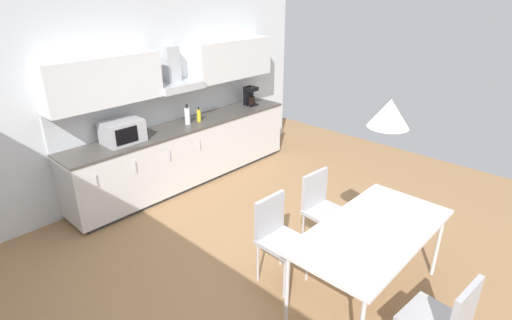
{
  "coord_description": "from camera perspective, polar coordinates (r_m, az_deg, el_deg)",
  "views": [
    {
      "loc": [
        -2.44,
        -2.09,
        2.68
      ],
      "look_at": [
        0.35,
        0.53,
        1.0
      ],
      "focal_mm": 28.0,
      "sensor_mm": 36.0,
      "label": 1
    }
  ],
  "objects": [
    {
      "name": "microwave",
      "position": [
        5.2,
        -18.54,
        3.88
      ],
      "size": [
        0.48,
        0.35,
        0.28
      ],
      "color": "#ADADB2",
      "rests_on": "kitchen_counter"
    },
    {
      "name": "kitchen_counter",
      "position": [
        5.87,
        -9.82,
        1.0
      ],
      "size": [
        3.53,
        0.61,
        0.88
      ],
      "color": "#333333",
      "rests_on": "ground_plane"
    },
    {
      "name": "upper_wall_cabinets",
      "position": [
        5.63,
        -11.46,
        12.59
      ],
      "size": [
        3.51,
        0.4,
        0.57
      ],
      "color": "silver"
    },
    {
      "name": "chair_far_left",
      "position": [
        3.86,
        3.02,
        -10.14
      ],
      "size": [
        0.41,
        0.41,
        0.87
      ],
      "color": "#B2B2B7",
      "rests_on": "ground_plane"
    },
    {
      "name": "bottle_white",
      "position": [
        5.69,
        -9.79,
        6.26
      ],
      "size": [
        0.08,
        0.08,
        0.29
      ],
      "color": "white",
      "rests_on": "kitchen_counter"
    },
    {
      "name": "pendant_lamp",
      "position": [
        3.22,
        18.54,
        6.35
      ],
      "size": [
        0.32,
        0.32,
        0.22
      ],
      "primitive_type": "cone",
      "color": "silver"
    },
    {
      "name": "ground_plane",
      "position": [
        4.19,
        2.09,
        -16.25
      ],
      "size": [
        8.22,
        7.76,
        0.02
      ],
      "primitive_type": "cube",
      "color": "#9E754C"
    },
    {
      "name": "chair_far_right",
      "position": [
        4.36,
        9.27,
        -6.13
      ],
      "size": [
        0.43,
        0.43,
        0.87
      ],
      "color": "#B2B2B7",
      "rests_on": "ground_plane"
    },
    {
      "name": "wall_back",
      "position": [
        5.48,
        -19.1,
        8.22
      ],
      "size": [
        6.57,
        0.1,
        2.67
      ],
      "primitive_type": "cube",
      "color": "silver",
      "rests_on": "ground_plane"
    },
    {
      "name": "dining_table",
      "position": [
        3.68,
        16.33,
        -10.03
      ],
      "size": [
        1.61,
        0.81,
        0.74
      ],
      "color": "white",
      "rests_on": "ground_plane"
    },
    {
      "name": "backsplash_tile",
      "position": [
        5.87,
        -11.95,
        7.69
      ],
      "size": [
        3.51,
        0.02,
        0.45
      ],
      "primitive_type": "cube",
      "color": "silver",
      "rests_on": "kitchen_counter"
    },
    {
      "name": "bottle_yellow",
      "position": [
        5.79,
        -8.16,
        6.35
      ],
      "size": [
        0.06,
        0.06,
        0.21
      ],
      "color": "yellow",
      "rests_on": "kitchen_counter"
    },
    {
      "name": "coffee_maker",
      "position": [
        6.55,
        -0.89,
        9.15
      ],
      "size": [
        0.18,
        0.19,
        0.3
      ],
      "color": "black",
      "rests_on": "kitchen_counter"
    },
    {
      "name": "chair_near_left",
      "position": [
        3.3,
        25.49,
        -19.73
      ],
      "size": [
        0.43,
        0.43,
        0.87
      ],
      "color": "#B2B2B7",
      "rests_on": "ground_plane"
    }
  ]
}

